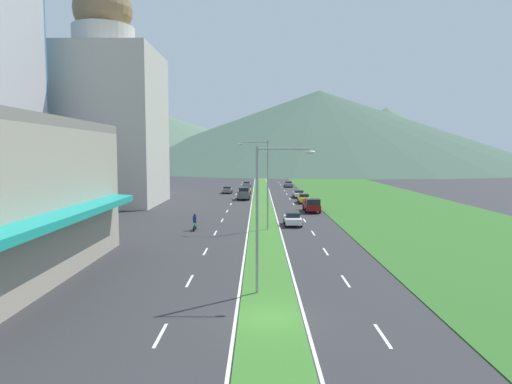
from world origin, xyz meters
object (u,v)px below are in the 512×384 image
(car_4, at_px, (227,190))
(car_7, at_px, (288,184))
(car_2, at_px, (293,219))
(motorcycle_rider, at_px, (195,223))
(street_lamp_near, at_px, (264,208))
(car_6, at_px, (299,194))
(pickup_truck_0, at_px, (244,194))
(street_lamp_mid, at_px, (264,179))
(pickup_truck_1, at_px, (312,205))
(car_1, at_px, (246,190))
(car_3, at_px, (304,198))
(car_5, at_px, (247,184))

(car_4, height_order, car_7, same)
(car_2, xyz_separation_m, car_4, (-10.38, 42.02, -0.03))
(motorcycle_rider, bearing_deg, street_lamp_near, -161.95)
(car_6, bearing_deg, pickup_truck_0, -72.45)
(street_lamp_near, height_order, street_lamp_mid, street_lamp_mid)
(car_7, bearing_deg, street_lamp_mid, -6.14)
(street_lamp_mid, height_order, car_7, street_lamp_mid)
(car_4, distance_m, motorcycle_rider, 45.37)
(pickup_truck_1, distance_m, motorcycle_rider, 21.03)
(street_lamp_near, relative_size, car_2, 2.13)
(car_4, bearing_deg, car_1, -100.60)
(car_7, bearing_deg, street_lamp_near, -4.70)
(car_2, xyz_separation_m, car_7, (3.35, 58.77, -0.03))
(street_lamp_mid, bearing_deg, pickup_truck_0, 95.77)
(car_3, height_order, pickup_truck_0, pickup_truck_0)
(car_6, bearing_deg, street_lamp_near, -7.01)
(street_lamp_near, height_order, pickup_truck_0, street_lamp_near)
(car_5, bearing_deg, pickup_truck_0, -179.62)
(car_1, distance_m, car_5, 16.11)
(street_lamp_near, xyz_separation_m, pickup_truck_0, (-3.00, 55.15, -4.13))
(street_lamp_near, distance_m, street_lamp_mid, 22.56)
(car_6, height_order, pickup_truck_0, pickup_truck_0)
(car_2, relative_size, car_4, 0.86)
(car_7, distance_m, pickup_truck_0, 30.80)
(car_5, distance_m, pickup_truck_0, 27.79)
(car_7, distance_m, pickup_truck_1, 46.80)
(car_5, distance_m, car_6, 26.66)
(street_lamp_near, xyz_separation_m, car_1, (-2.95, 66.83, -4.36))
(car_1, height_order, car_3, car_3)
(street_lamp_mid, height_order, car_5, street_lamp_mid)
(car_7, bearing_deg, car_3, 0.43)
(pickup_truck_0, bearing_deg, car_6, -72.45)
(car_6, bearing_deg, car_1, -129.88)
(car_2, height_order, motorcycle_rider, motorcycle_rider)
(street_lamp_mid, bearing_deg, car_3, 75.42)
(car_3, distance_m, pickup_truck_1, 11.61)
(car_1, relative_size, car_3, 0.91)
(pickup_truck_1, bearing_deg, car_6, -179.98)
(pickup_truck_0, bearing_deg, car_7, -18.83)
(motorcycle_rider, bearing_deg, car_1, -5.48)
(street_lamp_mid, bearing_deg, pickup_truck_1, 65.26)
(street_lamp_mid, xyz_separation_m, car_1, (-3.24, 44.28, -4.81))
(car_7, bearing_deg, pickup_truck_1, 0.30)
(car_5, xyz_separation_m, pickup_truck_1, (10.37, -45.44, 0.23))
(car_5, bearing_deg, car_1, -179.15)
(street_lamp_mid, relative_size, car_1, 2.28)
(car_3, xyz_separation_m, car_5, (-10.39, 33.83, -0.02))
(car_2, bearing_deg, car_5, -173.27)
(street_lamp_mid, bearing_deg, motorcycle_rider, -177.19)
(car_5, bearing_deg, car_7, -82.33)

